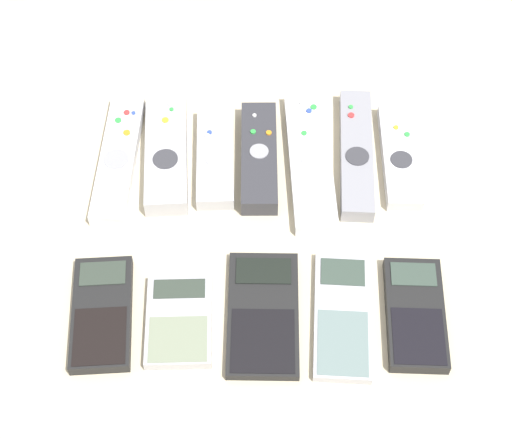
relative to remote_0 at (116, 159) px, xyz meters
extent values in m
plane|color=beige|center=(0.18, -0.13, -0.01)|extent=(3.00, 3.00, 0.00)
cube|color=white|center=(0.00, 0.00, 0.00)|extent=(0.05, 0.20, 0.02)
cylinder|color=#99999E|center=(0.00, -0.01, 0.01)|extent=(0.03, 0.03, 0.00)
cylinder|color=orange|center=(0.01, 0.04, 0.01)|extent=(0.01, 0.01, 0.00)
cylinder|color=blue|center=(0.01, 0.07, 0.01)|extent=(0.01, 0.01, 0.00)
cylinder|color=green|center=(0.00, 0.06, 0.01)|extent=(0.01, 0.01, 0.00)
cylinder|color=red|center=(0.01, 0.07, 0.01)|extent=(0.01, 0.01, 0.00)
cube|color=#B7B7BC|center=(0.06, 0.01, 0.00)|extent=(0.06, 0.18, 0.03)
cylinder|color=#38383D|center=(0.06, -0.01, 0.02)|extent=(0.03, 0.03, 0.00)
cylinder|color=green|center=(0.07, 0.07, 0.02)|extent=(0.01, 0.01, 0.00)
cylinder|color=yellow|center=(0.06, 0.05, 0.02)|extent=(0.01, 0.01, 0.00)
cylinder|color=silver|center=(0.06, 0.08, 0.02)|extent=(0.01, 0.01, 0.00)
cube|color=#B7B7BC|center=(0.12, 0.00, 0.00)|extent=(0.05, 0.15, 0.02)
cylinder|color=silver|center=(0.12, -0.01, 0.01)|extent=(0.02, 0.02, 0.00)
cylinder|color=silver|center=(0.11, 0.03, 0.01)|extent=(0.01, 0.01, 0.00)
cylinder|color=blue|center=(0.12, 0.04, 0.01)|extent=(0.01, 0.01, 0.00)
cube|color=#333338|center=(0.18, 0.00, 0.00)|extent=(0.05, 0.17, 0.02)
cylinder|color=#99999E|center=(0.18, 0.00, 0.02)|extent=(0.02, 0.02, 0.00)
cylinder|color=silver|center=(0.17, 0.06, 0.02)|extent=(0.01, 0.01, 0.00)
cylinder|color=green|center=(0.17, 0.03, 0.02)|extent=(0.01, 0.01, 0.00)
cylinder|color=orange|center=(0.19, 0.03, 0.02)|extent=(0.01, 0.01, 0.00)
cube|color=white|center=(0.24, 0.00, 0.00)|extent=(0.06, 0.22, 0.02)
cylinder|color=silver|center=(0.24, 0.00, 0.01)|extent=(0.03, 0.03, 0.00)
cylinder|color=green|center=(0.24, 0.04, 0.01)|extent=(0.01, 0.01, 0.00)
cylinder|color=blue|center=(0.25, 0.08, 0.01)|extent=(0.01, 0.01, 0.00)
cylinder|color=silver|center=(0.24, 0.09, 0.01)|extent=(0.01, 0.01, 0.00)
cylinder|color=green|center=(0.25, 0.08, 0.01)|extent=(0.01, 0.01, 0.00)
cube|color=gray|center=(0.30, 0.01, 0.00)|extent=(0.05, 0.20, 0.02)
cylinder|color=#38383D|center=(0.30, 0.00, 0.01)|extent=(0.03, 0.03, 0.00)
cylinder|color=red|center=(0.30, 0.06, 0.01)|extent=(0.01, 0.01, 0.00)
cylinder|color=green|center=(0.30, 0.08, 0.01)|extent=(0.01, 0.01, 0.00)
cube|color=silver|center=(0.36, 0.01, 0.00)|extent=(0.04, 0.16, 0.02)
cylinder|color=#38383D|center=(0.36, -0.01, 0.01)|extent=(0.03, 0.03, 0.00)
cylinder|color=yellow|center=(0.36, 0.05, 0.01)|extent=(0.01, 0.01, 0.00)
cylinder|color=green|center=(0.37, 0.03, 0.01)|extent=(0.01, 0.01, 0.00)
cube|color=black|center=(0.00, -0.22, 0.00)|extent=(0.07, 0.14, 0.02)
cube|color=#333D33|center=(0.00, -0.17, 0.01)|extent=(0.05, 0.03, 0.00)
cube|color=black|center=(0.01, -0.26, 0.01)|extent=(0.06, 0.07, 0.00)
cube|color=#B2B2B7|center=(0.09, -0.23, 0.00)|extent=(0.08, 0.11, 0.01)
cube|color=#333D33|center=(0.09, -0.19, 0.01)|extent=(0.06, 0.03, 0.00)
cube|color=gray|center=(0.09, -0.26, 0.00)|extent=(0.07, 0.06, 0.00)
cube|color=black|center=(0.19, -0.22, 0.00)|extent=(0.08, 0.16, 0.01)
cube|color=black|center=(0.19, -0.17, 0.00)|extent=(0.06, 0.04, 0.00)
cube|color=black|center=(0.18, -0.26, 0.00)|extent=(0.07, 0.08, 0.00)
cube|color=#B2B2B7|center=(0.27, -0.22, 0.00)|extent=(0.07, 0.16, 0.01)
cube|color=#38473D|center=(0.28, -0.17, 0.00)|extent=(0.05, 0.04, 0.00)
cube|color=slate|center=(0.27, -0.26, 0.00)|extent=(0.06, 0.08, 0.00)
cube|color=black|center=(0.36, -0.22, 0.00)|extent=(0.07, 0.14, 0.02)
cube|color=#38473D|center=(0.36, -0.17, 0.01)|extent=(0.05, 0.03, 0.00)
cube|color=black|center=(0.36, -0.25, 0.01)|extent=(0.06, 0.07, 0.00)
camera|label=1|loc=(0.18, -0.69, 0.85)|focal=60.00mm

